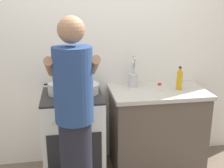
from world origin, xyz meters
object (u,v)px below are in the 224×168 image
at_px(stove_range, 74,136).
at_px(pot, 57,89).
at_px(spice_bottle, 160,87).
at_px(person, 75,125).
at_px(mixing_bowl, 86,88).
at_px(utensil_crock, 133,78).
at_px(oil_bottle, 179,80).

distance_m(stove_range, pot, 0.53).
xyz_separation_m(stove_range, spice_bottle, (0.90, -0.01, 0.49)).
relative_size(pot, person, 0.15).
xyz_separation_m(mixing_bowl, person, (-0.13, -0.66, -0.10)).
xyz_separation_m(pot, spice_bottle, (1.04, -0.04, -0.02)).
bearing_deg(mixing_bowl, pot, 179.49).
bearing_deg(utensil_crock, stove_range, -165.08).
height_order(stove_range, person, person).
relative_size(stove_range, pot, 3.56).
relative_size(mixing_bowl, person, 0.16).
height_order(utensil_crock, oil_bottle, utensil_crock).
bearing_deg(oil_bottle, spice_bottle, -178.55).
distance_m(pot, spice_bottle, 1.04).
bearing_deg(utensil_crock, oil_bottle, -22.35).
relative_size(spice_bottle, person, 0.05).
distance_m(utensil_crock, spice_bottle, 0.31).
xyz_separation_m(pot, person, (0.15, -0.66, -0.10)).
bearing_deg(utensil_crock, person, -129.26).
bearing_deg(pot, utensil_crock, 10.36).
height_order(spice_bottle, person, person).
xyz_separation_m(utensil_crock, spice_bottle, (0.24, -0.19, -0.06)).
xyz_separation_m(stove_range, person, (0.01, -0.63, 0.41)).
xyz_separation_m(stove_range, oil_bottle, (1.12, -0.01, 0.55)).
relative_size(stove_range, utensil_crock, 2.75).
relative_size(spice_bottle, oil_bottle, 0.32).
bearing_deg(person, pot, 102.45).
xyz_separation_m(utensil_crock, person, (-0.66, -0.81, -0.14)).
distance_m(stove_range, utensil_crock, 0.88).
bearing_deg(mixing_bowl, utensil_crock, 15.92).
height_order(pot, oil_bottle, oil_bottle).
xyz_separation_m(pot, utensil_crock, (0.80, 0.15, 0.04)).
height_order(mixing_bowl, spice_bottle, mixing_bowl).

